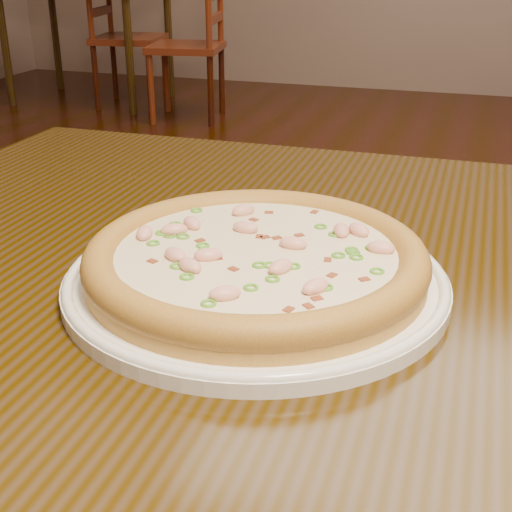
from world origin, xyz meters
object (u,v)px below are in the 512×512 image
(hero_table, at_px, (396,378))
(plate, at_px, (256,279))
(pizza, at_px, (256,259))
(chair_a, at_px, (121,37))
(chair_b, at_px, (195,46))
(bg_table_left, at_px, (85,1))

(hero_table, height_order, plate, plate)
(plate, bearing_deg, pizza, 156.11)
(hero_table, height_order, chair_a, chair_a)
(pizza, distance_m, chair_b, 3.90)
(bg_table_left, xyz_separation_m, chair_a, (0.27, -0.06, -0.22))
(plate, relative_size, pizza, 1.12)
(plate, distance_m, pizza, 0.02)
(bg_table_left, relative_size, chair_b, 1.05)
(hero_table, relative_size, chair_a, 1.26)
(plate, relative_size, chair_a, 0.34)
(chair_b, bearing_deg, pizza, -66.97)
(plate, relative_size, chair_b, 0.34)
(bg_table_left, distance_m, chair_b, 0.96)
(hero_table, xyz_separation_m, bg_table_left, (-2.53, 3.82, 0.00))
(hero_table, bearing_deg, chair_b, 114.95)
(chair_b, bearing_deg, hero_table, -65.05)
(hero_table, bearing_deg, pizza, -157.40)
(pizza, height_order, bg_table_left, pizza)
(bg_table_left, xyz_separation_m, chair_b, (0.89, -0.30, -0.22))
(bg_table_left, bearing_deg, plate, -58.09)
(pizza, bearing_deg, bg_table_left, 121.91)
(pizza, xyz_separation_m, chair_a, (-2.14, 3.81, -0.34))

